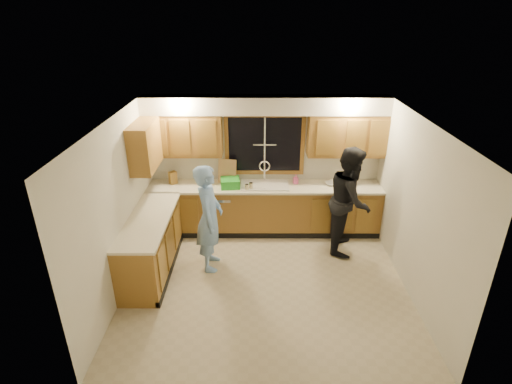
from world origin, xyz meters
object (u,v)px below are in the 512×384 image
stove (142,266)px  bowl (331,184)px  soap_bottle (296,179)px  sink (265,188)px  man (209,218)px  dishwasher (219,211)px  dish_crate (230,183)px  woman (350,200)px  knife_block (173,178)px

stove → bowl: 3.57m
soap_bottle → sink: bearing=-170.7°
sink → man: 1.45m
dishwasher → bowl: size_ratio=3.95×
stove → bowl: (3.01, 1.86, 0.50)m
stove → dish_crate: bearing=56.1°
sink → dishwasher: sink is taller
sink → woman: size_ratio=0.47×
stove → soap_bottle: (2.37, 1.92, 0.56)m
stove → soap_bottle: soap_bottle is taller
stove → soap_bottle: bearing=39.0°
stove → dish_crate: dish_crate is taller
dishwasher → sink: bearing=1.0°
woman → dish_crate: size_ratio=5.53×
man → dish_crate: man is taller
woman → soap_bottle: bearing=65.6°
knife_block → soap_bottle: bearing=-40.3°
knife_block → dish_crate: size_ratio=0.70×
sink → woman: woman is taller
stove → man: bearing=35.9°
sink → soap_bottle: size_ratio=4.95×
soap_bottle → bowl: size_ratio=0.84×
bowl → dish_crate: bearing=-177.1°
stove → bowl: bearing=31.6°
dishwasher → man: size_ratio=0.47×
man → woman: woman is taller
man → knife_block: (-0.79, 1.24, 0.16)m
bowl → knife_block: bearing=179.0°
stove → knife_block: (0.13, 1.91, 0.59)m
dishwasher → dish_crate: dish_crate is taller
man → bowl: man is taller
sink → dish_crate: 0.63m
stove → knife_block: 2.00m
man → woman: size_ratio=0.95×
dishwasher → knife_block: (-0.82, 0.10, 0.63)m
sink → bowl: sink is taller
stove → dish_crate: 2.19m
woman → soap_bottle: size_ratio=10.59×
knife_block → dishwasher: bearing=-47.4°
dish_crate → bowl: size_ratio=1.60×
dish_crate → sink: bearing=5.8°
stove → knife_block: bearing=86.0°
woman → bowl: woman is taller
dishwasher → knife_block: 1.03m
sink → bowl: bearing=1.4°
soap_bottle → dishwasher: bearing=-175.7°
dishwasher → knife_block: bearing=173.2°
dishwasher → knife_block: knife_block is taller
man → woman: (2.29, 0.55, 0.05)m
sink → dish_crate: size_ratio=2.59×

